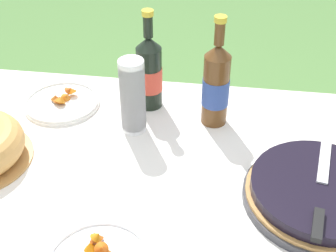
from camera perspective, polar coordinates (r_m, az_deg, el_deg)
The scene contains 8 objects.
garden_table at distance 1.25m, azimuth -1.98°, elevation -9.07°, with size 1.50×0.97×0.68m.
tablecloth at distance 1.21m, azimuth -2.03°, elevation -7.33°, with size 1.51×0.98×0.10m.
berry_tart at distance 1.19m, azimuth 17.97°, elevation -7.79°, with size 0.37×0.37×0.06m.
serving_knife at distance 1.15m, azimuth 18.19°, elevation -7.51°, with size 0.09×0.37×0.01m.
cup_stack at distance 1.31m, azimuth -4.33°, elevation 3.60°, with size 0.07×0.07×0.23m.
cider_bottle_amber at distance 1.34m, azimuth 5.87°, elevation 5.02°, with size 0.08×0.08×0.33m.
juice_bottle_red at distance 1.42m, azimuth -2.30°, elevation 6.57°, with size 0.08×0.08×0.31m.
snack_plate_near at distance 1.51m, azimuth -12.79°, elevation 2.87°, with size 0.24×0.24×0.05m.
Camera 1 is at (0.16, -0.86, 1.51)m, focal length 50.00 mm.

